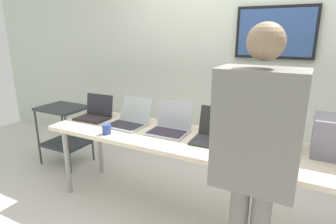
# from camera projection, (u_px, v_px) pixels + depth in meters

# --- Properties ---
(ground) EXTENTS (8.00, 8.00, 0.04)m
(ground) POSITION_uv_depth(u_px,v_px,m) (187.00, 215.00, 2.61)
(ground) COLOR silver
(back_wall) EXTENTS (8.00, 0.11, 2.70)m
(back_wall) POSITION_uv_depth(u_px,v_px,m) (230.00, 58.00, 3.18)
(back_wall) COLOR beige
(back_wall) RESTS_ON ground
(workbench) EXTENTS (2.70, 0.70, 0.76)m
(workbench) POSITION_uv_depth(u_px,v_px,m) (189.00, 144.00, 2.41)
(workbench) COLOR beige
(workbench) RESTS_ON ground
(laptop_station_0) EXTENTS (0.34, 0.28, 0.24)m
(laptop_station_0) POSITION_uv_depth(u_px,v_px,m) (95.00, 113.00, 2.93)
(laptop_station_0) COLOR #26242C
(laptop_station_0) RESTS_ON workbench
(laptop_station_1) EXTENTS (0.37, 0.38, 0.25)m
(laptop_station_1) POSITION_uv_depth(u_px,v_px,m) (129.00, 119.00, 2.72)
(laptop_station_1) COLOR #ADB5B3
(laptop_station_1) RESTS_ON workbench
(laptop_station_2) EXTENTS (0.35, 0.32, 0.27)m
(laptop_station_2) POSITION_uv_depth(u_px,v_px,m) (170.00, 126.00, 2.52)
(laptop_station_2) COLOR #ADB0B8
(laptop_station_2) RESTS_ON workbench
(laptop_station_3) EXTENTS (0.37, 0.34, 0.26)m
(laptop_station_3) POSITION_uv_depth(u_px,v_px,m) (216.00, 134.00, 2.32)
(laptop_station_3) COLOR #272825
(laptop_station_3) RESTS_ON workbench
(laptop_station_4) EXTENTS (0.36, 0.30, 0.26)m
(laptop_station_4) POSITION_uv_depth(u_px,v_px,m) (276.00, 143.00, 2.12)
(laptop_station_4) COLOR black
(laptop_station_4) RESTS_ON workbench
(person) EXTENTS (0.44, 0.58, 1.68)m
(person) POSITION_uv_depth(u_px,v_px,m) (256.00, 150.00, 1.50)
(person) COLOR slate
(person) RESTS_ON ground
(coffee_mug) EXTENTS (0.08, 0.08, 0.09)m
(coffee_mug) POSITION_uv_depth(u_px,v_px,m) (107.00, 129.00, 2.48)
(coffee_mug) COLOR #2E438F
(coffee_mug) RESTS_ON workbench
(storage_cart) EXTENTS (0.56, 0.44, 0.75)m
(storage_cart) POSITION_uv_depth(u_px,v_px,m) (64.00, 126.00, 3.49)
(storage_cart) COLOR #262D31
(storage_cart) RESTS_ON ground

